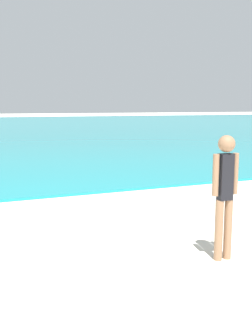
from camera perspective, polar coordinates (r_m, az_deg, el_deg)
person_standing at (r=5.00m, az=13.92°, el=-3.08°), size 0.36×0.21×1.55m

